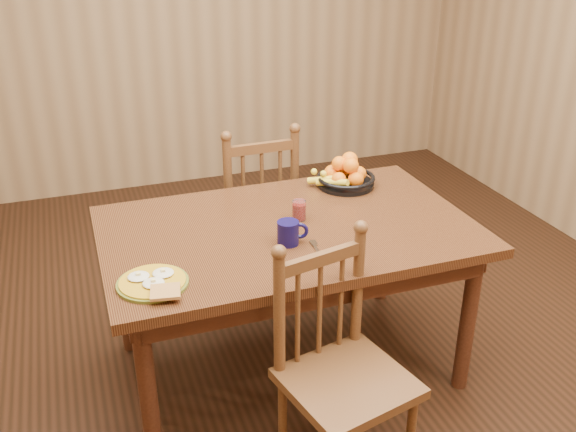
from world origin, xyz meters
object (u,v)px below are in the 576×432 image
object	(u,v)px
breakfast_plate	(153,282)
fruit_bowl	(345,176)
dining_table	(288,244)
coffee_mug	(289,232)
chair_near	(341,372)
chair_far	(254,212)

from	to	relation	value
breakfast_plate	fruit_bowl	bearing A→B (deg)	30.82
dining_table	breakfast_plate	xyz separation A→B (m)	(-0.63, -0.29, 0.10)
dining_table	breakfast_plate	world-z (taller)	breakfast_plate
fruit_bowl	dining_table	bearing A→B (deg)	-141.53
dining_table	fruit_bowl	bearing A→B (deg)	38.47
dining_table	coffee_mug	xyz separation A→B (m)	(-0.05, -0.15, 0.14)
coffee_mug	dining_table	bearing A→B (deg)	72.04
chair_near	fruit_bowl	size ratio (longest dim) A/B	2.92
chair_far	coffee_mug	size ratio (longest dim) A/B	7.35
dining_table	breakfast_plate	distance (m)	0.70
coffee_mug	fruit_bowl	distance (m)	0.67
dining_table	chair_far	distance (m)	0.78
dining_table	breakfast_plate	bearing A→B (deg)	-155.09
fruit_bowl	breakfast_plate	bearing A→B (deg)	-149.18
chair_near	coffee_mug	size ratio (longest dim) A/B	7.08
dining_table	coffee_mug	distance (m)	0.21
dining_table	chair_near	distance (m)	0.68
coffee_mug	fruit_bowl	bearing A→B (deg)	45.95
chair_far	chair_near	size ratio (longest dim) A/B	1.04
chair_near	coffee_mug	bearing A→B (deg)	80.01
chair_far	coffee_mug	bearing A→B (deg)	81.28
chair_near	chair_far	bearing A→B (deg)	73.50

